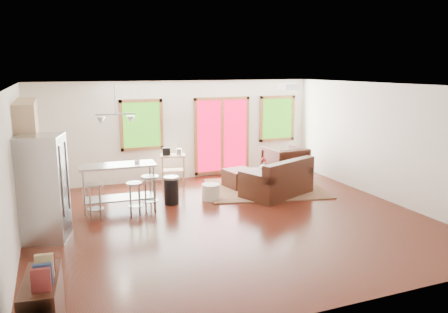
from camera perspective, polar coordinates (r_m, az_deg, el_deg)
name	(u,v)px	position (r m, az deg, el deg)	size (l,w,h in m)	color
floor	(230,219)	(8.69, 0.74, -8.21)	(7.50, 7.00, 0.02)	black
ceiling	(230,85)	(8.19, 0.79, 9.32)	(7.50, 7.00, 0.02)	white
back_wall	(179,130)	(11.62, -5.86, 3.42)	(7.50, 0.02, 2.60)	white
left_wall	(13,171)	(7.76, -25.87, -1.73)	(0.02, 7.00, 2.60)	white
right_wall	(386,142)	(10.35, 20.39, 1.76)	(0.02, 7.00, 2.60)	white
front_wall	(343,208)	(5.37, 15.29, -6.50)	(7.50, 0.02, 2.60)	white
window_left	(142,125)	(11.31, -10.70, 4.08)	(1.10, 0.05, 1.30)	#265E10
french_doors	(222,136)	(11.98, -0.24, 2.75)	(1.60, 0.05, 2.10)	#C20329
window_right	(277,118)	(12.64, 6.98, 4.96)	(1.10, 0.05, 1.30)	#265E10
rug	(265,188)	(10.81, 5.38, -4.16)	(2.81, 2.16, 0.03)	#4F643B
loveseat	(278,181)	(10.20, 7.08, -3.22)	(1.87, 1.49, 0.87)	black
coffee_table	(269,172)	(11.10, 5.91, -2.05)	(1.11, 0.90, 0.38)	black
armchair	(284,162)	(11.62, 7.91, -0.65)	(0.96, 0.90, 0.99)	black
ottoman	(240,178)	(10.87, 2.06, -2.87)	(0.67, 0.67, 0.45)	black
pouf	(211,192)	(9.87, -1.74, -4.64)	(0.41, 0.41, 0.36)	beige
vase	(263,166)	(10.95, 5.18, -1.20)	(0.25, 0.26, 0.34)	silver
book	(286,165)	(10.97, 8.06, -1.08)	(0.23, 0.03, 0.31)	maroon
cabinets	(36,170)	(9.48, -23.36, -1.59)	(0.64, 2.24, 2.30)	tan
refrigerator	(43,188)	(8.06, -22.54, -3.84)	(0.88, 0.86, 1.82)	#B7BABC
island	(118,179)	(9.31, -13.63, -2.84)	(1.56, 0.69, 0.97)	#B7BABC
cup	(137,162)	(9.26, -11.28, -0.65)	(0.11, 0.09, 0.11)	white
bar_stool_a	(95,193)	(8.85, -16.55, -4.60)	(0.35, 0.35, 0.72)	#B7BABC
bar_stool_b	(135,191)	(8.90, -11.60, -4.45)	(0.35, 0.35, 0.69)	#B7BABC
bar_stool_c	(150,185)	(9.09, -9.63, -3.71)	(0.43, 0.43, 0.76)	#B7BABC
trash_can	(171,190)	(9.60, -6.89, -4.37)	(0.43, 0.43, 0.61)	black
kitchen_cart	(172,159)	(11.17, -6.79, -0.33)	(0.70, 0.54, 0.95)	tan
bookshelf	(43,312)	(5.19, -22.51, -18.29)	(0.44, 0.93, 1.06)	black
ceiling_flush	(289,87)	(9.44, 8.49, 9.00)	(0.35, 0.35, 0.12)	white
pendant_light	(116,119)	(9.20, -13.94, 4.78)	(0.80, 0.18, 0.79)	gray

